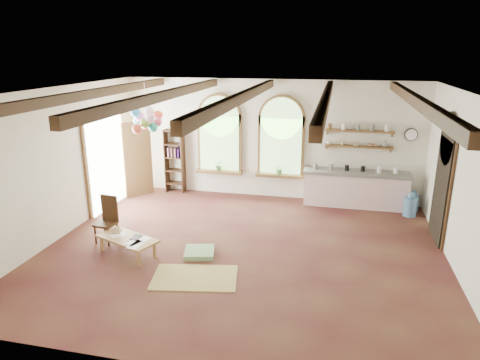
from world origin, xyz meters
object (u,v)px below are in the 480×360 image
(coffee_table, at_px, (127,239))
(kitchen_counter, at_px, (355,188))
(balloon_cluster, at_px, (146,120))
(side_chair, at_px, (107,229))

(coffee_table, bearing_deg, kitchen_counter, 40.60)
(kitchen_counter, relative_size, balloon_cluster, 2.34)
(balloon_cluster, bearing_deg, kitchen_counter, 17.60)
(side_chair, bearing_deg, coffee_table, -32.47)
(kitchen_counter, xyz_separation_m, coffee_table, (-4.50, -3.86, -0.16))
(kitchen_counter, xyz_separation_m, side_chair, (-5.20, -3.41, -0.19))
(balloon_cluster, bearing_deg, coffee_table, -77.74)
(kitchen_counter, height_order, balloon_cluster, balloon_cluster)
(coffee_table, relative_size, balloon_cluster, 1.21)
(coffee_table, distance_m, balloon_cluster, 3.08)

